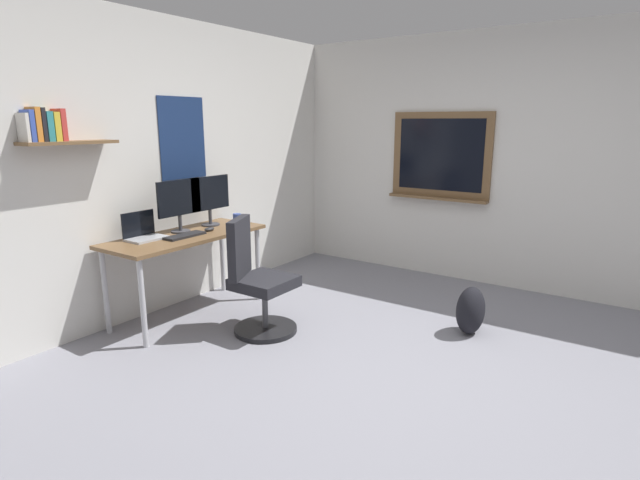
% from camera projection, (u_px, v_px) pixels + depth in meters
% --- Properties ---
extents(ground_plane, '(5.20, 5.20, 0.00)m').
position_uv_depth(ground_plane, '(400.00, 378.00, 3.42)').
color(ground_plane, gray).
rests_on(ground_plane, ground).
extents(wall_back, '(5.00, 0.30, 2.60)m').
position_uv_depth(wall_back, '(154.00, 167.00, 4.47)').
color(wall_back, silver).
rests_on(wall_back, ground).
extents(wall_right, '(0.22, 5.00, 2.60)m').
position_uv_depth(wall_right, '(508.00, 162.00, 5.10)').
color(wall_right, silver).
rests_on(wall_right, ground).
extents(desk, '(1.43, 0.60, 0.74)m').
position_uv_depth(desk, '(186.00, 243.00, 4.39)').
color(desk, brown).
rests_on(desk, ground).
extents(office_chair, '(0.54, 0.56, 0.95)m').
position_uv_depth(office_chair, '(257.00, 284.00, 4.10)').
color(office_chair, black).
rests_on(office_chair, ground).
extents(laptop, '(0.31, 0.21, 0.23)m').
position_uv_depth(laptop, '(143.00, 233.00, 4.19)').
color(laptop, '#ADAFB5').
rests_on(laptop, desk).
extents(monitor_primary, '(0.46, 0.17, 0.46)m').
position_uv_depth(monitor_primary, '(179.00, 202.00, 4.40)').
color(monitor_primary, '#38383D').
rests_on(monitor_primary, desk).
extents(monitor_secondary, '(0.46, 0.17, 0.46)m').
position_uv_depth(monitor_secondary, '(210.00, 197.00, 4.68)').
color(monitor_secondary, '#38383D').
rests_on(monitor_secondary, desk).
extents(keyboard, '(0.37, 0.13, 0.02)m').
position_uv_depth(keyboard, '(185.00, 236.00, 4.28)').
color(keyboard, black).
rests_on(keyboard, desk).
extents(computer_mouse, '(0.10, 0.06, 0.03)m').
position_uv_depth(computer_mouse, '(209.00, 229.00, 4.50)').
color(computer_mouse, '#262628').
rests_on(computer_mouse, desk).
extents(coffee_mug, '(0.08, 0.08, 0.09)m').
position_uv_depth(coffee_mug, '(237.00, 218.00, 4.85)').
color(coffee_mug, '#334CA5').
rests_on(coffee_mug, desk).
extents(backpack, '(0.32, 0.22, 0.40)m').
position_uv_depth(backpack, '(471.00, 310.00, 4.10)').
color(backpack, black).
rests_on(backpack, ground).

